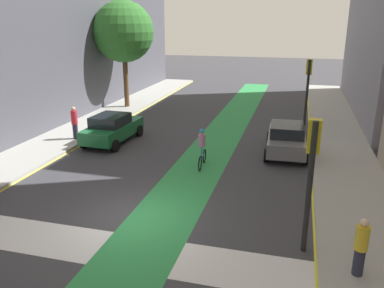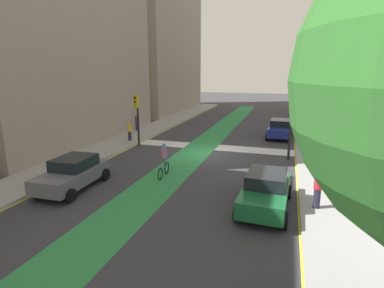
{
  "view_description": "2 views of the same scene",
  "coord_description": "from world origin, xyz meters",
  "px_view_note": "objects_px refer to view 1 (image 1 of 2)",
  "views": [
    {
      "loc": [
        5.09,
        -11.22,
        6.55
      ],
      "look_at": [
        0.61,
        5.31,
        1.06
      ],
      "focal_mm": 36.85,
      "sensor_mm": 36.0,
      "label": 1
    },
    {
      "loc": [
        -5.2,
        20.15,
        5.76
      ],
      "look_at": [
        -0.01,
        3.57,
        1.54
      ],
      "focal_mm": 28.51,
      "sensor_mm": 36.0,
      "label": 2
    }
  ],
  "objects_px": {
    "traffic_signal_near_right": "(312,161)",
    "car_green_left_far": "(112,128)",
    "car_grey_right_far": "(287,138)",
    "pedestrian_sidewalk_left_a": "(75,122)",
    "cyclist_in_lane": "(202,147)",
    "street_tree_near": "(123,32)",
    "traffic_signal_far_right": "(308,79)",
    "pedestrian_sidewalk_right_a": "(361,247)"
  },
  "relations": [
    {
      "from": "cyclist_in_lane",
      "to": "pedestrian_sidewalk_right_a",
      "type": "bearing_deg",
      "value": -49.4
    },
    {
      "from": "car_green_left_far",
      "to": "pedestrian_sidewalk_left_a",
      "type": "height_order",
      "value": "pedestrian_sidewalk_left_a"
    },
    {
      "from": "traffic_signal_near_right",
      "to": "cyclist_in_lane",
      "type": "height_order",
      "value": "traffic_signal_near_right"
    },
    {
      "from": "pedestrian_sidewalk_right_a",
      "to": "pedestrian_sidewalk_left_a",
      "type": "bearing_deg",
      "value": 146.67
    },
    {
      "from": "car_green_left_far",
      "to": "car_grey_right_far",
      "type": "relative_size",
      "value": 1.0
    },
    {
      "from": "car_grey_right_far",
      "to": "pedestrian_sidewalk_right_a",
      "type": "relative_size",
      "value": 2.63
    },
    {
      "from": "car_green_left_far",
      "to": "car_grey_right_far",
      "type": "distance_m",
      "value": 9.32
    },
    {
      "from": "pedestrian_sidewalk_left_a",
      "to": "car_grey_right_far",
      "type": "bearing_deg",
      "value": 4.4
    },
    {
      "from": "car_grey_right_far",
      "to": "pedestrian_sidewalk_right_a",
      "type": "xyz_separation_m",
      "value": [
        2.23,
        -9.82,
        0.17
      ]
    },
    {
      "from": "traffic_signal_near_right",
      "to": "car_green_left_far",
      "type": "xyz_separation_m",
      "value": [
        -10.19,
        8.17,
        -1.98
      ]
    },
    {
      "from": "traffic_signal_near_right",
      "to": "pedestrian_sidewalk_left_a",
      "type": "distance_m",
      "value": 14.63
    },
    {
      "from": "traffic_signal_near_right",
      "to": "pedestrian_sidewalk_right_a",
      "type": "distance_m",
      "value": 2.53
    },
    {
      "from": "cyclist_in_lane",
      "to": "car_grey_right_far",
      "type": "bearing_deg",
      "value": 39.34
    },
    {
      "from": "pedestrian_sidewalk_left_a",
      "to": "cyclist_in_lane",
      "type": "bearing_deg",
      "value": -15.2
    },
    {
      "from": "car_green_left_far",
      "to": "street_tree_near",
      "type": "distance_m",
      "value": 9.89
    },
    {
      "from": "traffic_signal_far_right",
      "to": "pedestrian_sidewalk_left_a",
      "type": "relative_size",
      "value": 2.29
    },
    {
      "from": "car_green_left_far",
      "to": "cyclist_in_lane",
      "type": "distance_m",
      "value": 6.19
    },
    {
      "from": "pedestrian_sidewalk_right_a",
      "to": "cyclist_in_lane",
      "type": "bearing_deg",
      "value": 130.6
    },
    {
      "from": "traffic_signal_near_right",
      "to": "car_grey_right_far",
      "type": "height_order",
      "value": "traffic_signal_near_right"
    },
    {
      "from": "traffic_signal_near_right",
      "to": "car_grey_right_far",
      "type": "distance_m",
      "value": 8.94
    },
    {
      "from": "traffic_signal_near_right",
      "to": "street_tree_near",
      "type": "bearing_deg",
      "value": 128.47
    },
    {
      "from": "cyclist_in_lane",
      "to": "car_green_left_far",
      "type": "bearing_deg",
      "value": 156.51
    },
    {
      "from": "pedestrian_sidewalk_right_a",
      "to": "street_tree_near",
      "type": "xyz_separation_m",
      "value": [
        -14.33,
        17.49,
        4.63
      ]
    },
    {
      "from": "traffic_signal_near_right",
      "to": "car_grey_right_far",
      "type": "relative_size",
      "value": 0.93
    },
    {
      "from": "car_grey_right_far",
      "to": "cyclist_in_lane",
      "type": "bearing_deg",
      "value": -140.66
    },
    {
      "from": "cyclist_in_lane",
      "to": "street_tree_near",
      "type": "relative_size",
      "value": 0.24
    },
    {
      "from": "car_grey_right_far",
      "to": "cyclist_in_lane",
      "type": "distance_m",
      "value": 4.7
    },
    {
      "from": "traffic_signal_near_right",
      "to": "car_green_left_far",
      "type": "relative_size",
      "value": 0.92
    },
    {
      "from": "car_green_left_far",
      "to": "pedestrian_sidewalk_left_a",
      "type": "bearing_deg",
      "value": -170.08
    },
    {
      "from": "pedestrian_sidewalk_left_a",
      "to": "street_tree_near",
      "type": "height_order",
      "value": "street_tree_near"
    },
    {
      "from": "traffic_signal_far_right",
      "to": "car_green_left_far",
      "type": "bearing_deg",
      "value": -146.67
    },
    {
      "from": "cyclist_in_lane",
      "to": "pedestrian_sidewalk_right_a",
      "type": "distance_m",
      "value": 9.02
    },
    {
      "from": "car_grey_right_far",
      "to": "pedestrian_sidewalk_left_a",
      "type": "distance_m",
      "value": 11.41
    },
    {
      "from": "cyclist_in_lane",
      "to": "street_tree_near",
      "type": "distance_m",
      "value": 14.37
    },
    {
      "from": "cyclist_in_lane",
      "to": "street_tree_near",
      "type": "xyz_separation_m",
      "value": [
        -8.47,
        10.64,
        4.63
      ]
    },
    {
      "from": "traffic_signal_far_right",
      "to": "car_green_left_far",
      "type": "relative_size",
      "value": 0.97
    },
    {
      "from": "traffic_signal_near_right",
      "to": "traffic_signal_far_right",
      "type": "relative_size",
      "value": 0.95
    },
    {
      "from": "traffic_signal_near_right",
      "to": "pedestrian_sidewalk_right_a",
      "type": "relative_size",
      "value": 2.43
    },
    {
      "from": "car_green_left_far",
      "to": "cyclist_in_lane",
      "type": "bearing_deg",
      "value": -23.49
    },
    {
      "from": "traffic_signal_near_right",
      "to": "pedestrian_sidewalk_right_a",
      "type": "bearing_deg",
      "value": -40.37
    },
    {
      "from": "traffic_signal_near_right",
      "to": "traffic_signal_far_right",
      "type": "height_order",
      "value": "traffic_signal_far_right"
    },
    {
      "from": "traffic_signal_far_right",
      "to": "traffic_signal_near_right",
      "type": "bearing_deg",
      "value": -90.15
    }
  ]
}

